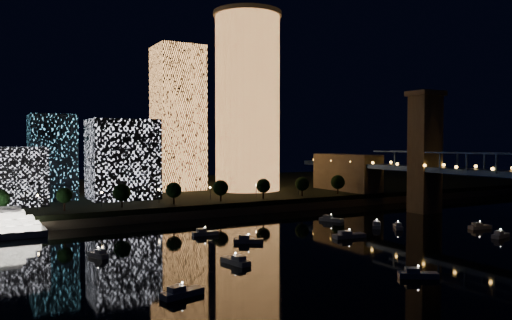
# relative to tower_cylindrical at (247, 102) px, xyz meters

# --- Properties ---
(ground) EXTENTS (520.00, 520.00, 0.00)m
(ground) POSITION_rel_tower_cylindrical_xyz_m (-21.90, -124.60, -49.37)
(ground) COLOR black
(ground) RESTS_ON ground
(far_bank) EXTENTS (420.00, 160.00, 5.00)m
(far_bank) POSITION_rel_tower_cylindrical_xyz_m (-21.90, 35.40, -46.87)
(far_bank) COLOR black
(far_bank) RESTS_ON ground
(seawall) EXTENTS (420.00, 6.00, 3.00)m
(seawall) POSITION_rel_tower_cylindrical_xyz_m (-21.90, -42.60, -47.87)
(seawall) COLOR #6B5E4C
(seawall) RESTS_ON ground
(tower_cylindrical) EXTENTS (34.00, 34.00, 88.49)m
(tower_cylindrical) POSITION_rel_tower_cylindrical_xyz_m (0.00, 0.00, 0.00)
(tower_cylindrical) COLOR #FFA051
(tower_cylindrical) RESTS_ON far_bank
(tower_rectangular) EXTENTS (22.78, 22.78, 72.47)m
(tower_rectangular) POSITION_rel_tower_cylindrical_xyz_m (-28.97, 20.78, -8.13)
(tower_rectangular) COLOR #FFA051
(tower_rectangular) RESTS_ON far_bank
(midrise_blocks) EXTENTS (82.02, 37.45, 35.60)m
(midrise_blocks) POSITION_rel_tower_cylindrical_xyz_m (-89.42, -3.72, -28.94)
(midrise_blocks) COLOR white
(midrise_blocks) RESTS_ON far_bank
(motorboats) EXTENTS (126.67, 85.07, 2.78)m
(motorboats) POSITION_rel_tower_cylindrical_xyz_m (-26.88, -108.56, -48.56)
(motorboats) COLOR silver
(motorboats) RESTS_ON ground
(esplanade_trees) EXTENTS (165.93, 6.54, 8.77)m
(esplanade_trees) POSITION_rel_tower_cylindrical_xyz_m (-45.88, -36.60, -38.90)
(esplanade_trees) COLOR black
(esplanade_trees) RESTS_ON far_bank
(street_lamps) EXTENTS (132.70, 0.70, 5.65)m
(street_lamps) POSITION_rel_tower_cylindrical_xyz_m (-55.90, -30.60, -40.35)
(street_lamps) COLOR black
(street_lamps) RESTS_ON far_bank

